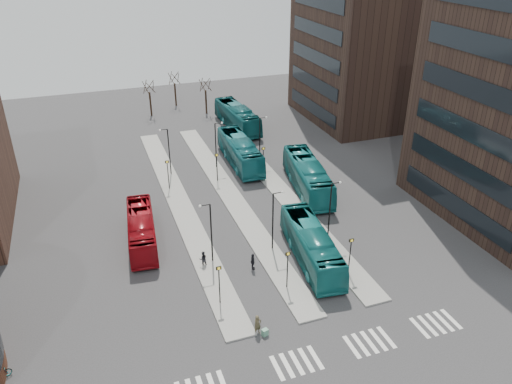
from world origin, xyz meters
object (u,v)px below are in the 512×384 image
object	(u,v)px
teal_bus_b	(240,151)
teal_bus_a	(311,245)
teal_bus_c	(308,176)
commuter_b	(253,262)
teal_bus_d	(237,117)
red_bus	(141,229)
commuter_a	(203,259)
traveller	(258,325)
commuter_c	(293,235)
suitcase	(265,332)

from	to	relation	value
teal_bus_b	teal_bus_a	bearing A→B (deg)	-89.71
teal_bus_c	commuter_b	size ratio (longest dim) A/B	7.97
teal_bus_d	red_bus	bearing A→B (deg)	-127.80
red_bus	teal_bus_d	bearing A→B (deg)	61.43
teal_bus_b	teal_bus_d	size ratio (longest dim) A/B	0.98
teal_bus_a	commuter_b	size ratio (longest dim) A/B	7.24
teal_bus_b	commuter_a	bearing A→B (deg)	-114.81
commuter_b	traveller	bearing A→B (deg)	172.67
teal_bus_c	commuter_b	world-z (taller)	teal_bus_c
teal_bus_c	commuter_a	bearing A→B (deg)	-135.47
teal_bus_c	commuter_c	bearing A→B (deg)	-111.95
suitcase	teal_bus_d	world-z (taller)	teal_bus_d
traveller	commuter_c	distance (m)	13.14
teal_bus_a	commuter_c	bearing A→B (deg)	103.92
suitcase	teal_bus_a	distance (m)	10.98
teal_bus_a	commuter_c	world-z (taller)	teal_bus_a
suitcase	teal_bus_d	xyz separation A→B (m)	(11.93, 44.11, 1.52)
traveller	commuter_b	size ratio (longest dim) A/B	1.02
traveller	teal_bus_b	bearing A→B (deg)	62.10
suitcase	teal_bus_a	bearing A→B (deg)	30.09
commuter_a	teal_bus_d	bearing A→B (deg)	-109.43
suitcase	teal_bus_c	world-z (taller)	teal_bus_c
suitcase	traveller	bearing A→B (deg)	121.82
teal_bus_c	traveller	bearing A→B (deg)	-113.88
teal_bus_b	traveller	bearing A→B (deg)	-103.94
teal_bus_c	commuter_c	distance (m)	11.75
teal_bus_a	teal_bus_c	bearing A→B (deg)	73.50
traveller	commuter_c	world-z (taller)	commuter_c
suitcase	teal_bus_a	xyz separation A→B (m)	(7.55, 7.86, 1.37)
teal_bus_a	commuter_c	xyz separation A→B (m)	(-0.40, 3.27, -0.74)
suitcase	commuter_a	bearing A→B (deg)	86.01
red_bus	teal_bus_c	bearing A→B (deg)	18.95
suitcase	commuter_a	size ratio (longest dim) A/B	0.37
traveller	commuter_b	xyz separation A→B (m)	(2.38, 7.88, -0.02)
red_bus	commuter_c	distance (m)	14.97
traveller	commuter_c	xyz separation A→B (m)	(7.60, 10.72, 0.08)
red_bus	traveller	bearing A→B (deg)	-62.36
suitcase	teal_bus_b	size ratio (longest dim) A/B	0.04
commuter_c	red_bus	bearing A→B (deg)	-65.37
suitcase	commuter_c	xyz separation A→B (m)	(7.15, 11.13, 0.63)
teal_bus_b	commuter_b	bearing A→B (deg)	-103.53
red_bus	teal_bus_c	world-z (taller)	teal_bus_c
red_bus	commuter_b	distance (m)	11.92
commuter_a	commuter_b	world-z (taller)	commuter_b
suitcase	commuter_b	size ratio (longest dim) A/B	0.35
teal_bus_b	commuter_c	size ratio (longest dim) A/B	6.95
teal_bus_c	commuter_a	distance (m)	18.92
red_bus	commuter_a	xyz separation A→B (m)	(4.69, -5.94, -0.72)
red_bus	commuter_a	size ratio (longest dim) A/B	6.94
red_bus	teal_bus_b	bearing A→B (deg)	49.99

